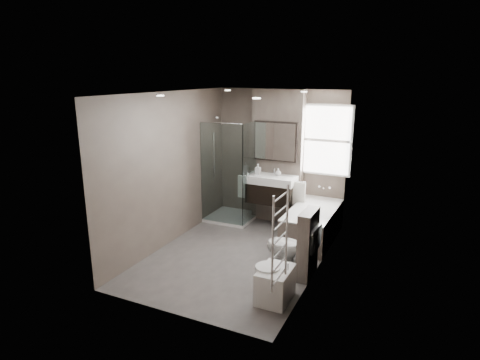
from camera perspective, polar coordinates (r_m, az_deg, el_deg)
The scene contains 15 objects.
room at distance 6.28m, azimuth -0.10°, elevation 0.38°, with size 2.70×3.90×2.70m.
vanity_pier at distance 7.88m, azimuth 5.42°, elevation 3.30°, with size 1.00×0.25×2.60m, color #5C5148.
vanity at distance 7.70m, azimuth 4.43°, elevation -1.25°, with size 0.95×0.47×0.66m.
mirror_cabinet at distance 7.67m, azimuth 5.06°, elevation 5.49°, with size 0.86×0.08×0.76m.
towel_left at distance 7.89m, azimuth 0.57°, elevation -0.96°, with size 0.24×0.06×0.44m, color silver.
towel_right at distance 7.52m, azimuth 8.37°, elevation -1.94°, with size 0.24×0.06×0.44m, color silver.
shower_enclosure at distance 7.99m, azimuth -0.85°, elevation -2.48°, with size 0.90×0.90×2.00m.
bathtub at distance 7.27m, azimuth 10.30°, elevation -5.96°, with size 0.75×1.60×0.57m.
window at distance 7.66m, azimuth 12.11°, elevation 5.55°, with size 0.98×0.06×1.33m.
toilet at distance 6.02m, azimuth 7.32°, elevation -9.58°, with size 0.44×0.77×0.78m, color white.
cistern_box at distance 5.93m, azimuth 9.62°, elevation -8.94°, with size 0.19×0.55×1.00m.
bidet at distance 5.40m, azimuth 4.98°, elevation -14.48°, with size 0.47×0.55×0.56m.
towel_radiator at distance 4.48m, azimuth 5.71°, elevation -8.21°, with size 0.03×0.49×1.10m.
soap_bottle_a at distance 7.70m, azimuth 2.58°, elevation 1.57°, with size 0.09×0.09×0.21m, color white.
soap_bottle_b at distance 7.64m, azimuth 5.46°, elevation 1.15°, with size 0.11×0.11×0.14m, color white.
Camera 1 is at (2.59, -5.50, 2.87)m, focal length 30.00 mm.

